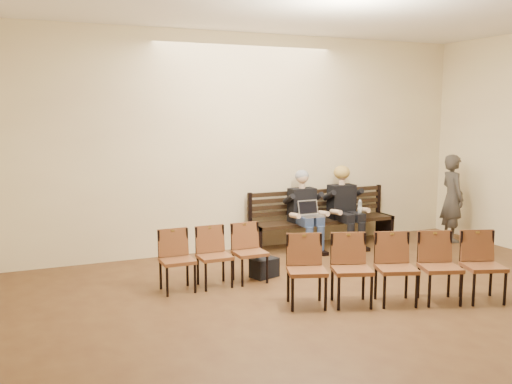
# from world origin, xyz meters

# --- Properties ---
(ground) EXTENTS (10.00, 10.00, 0.00)m
(ground) POSITION_xyz_m (0.00, 0.00, 0.00)
(ground) COLOR brown
(ground) RESTS_ON ground
(room_walls) EXTENTS (8.02, 10.01, 3.51)m
(room_walls) POSITION_xyz_m (0.00, 0.79, 2.54)
(room_walls) COLOR #FBEDB4
(room_walls) RESTS_ON ground
(bench) EXTENTS (2.60, 0.90, 0.45)m
(bench) POSITION_xyz_m (1.27, 4.65, 0.23)
(bench) COLOR black
(bench) RESTS_ON ground
(seated_man) EXTENTS (0.53, 0.73, 1.27)m
(seated_man) POSITION_xyz_m (0.85, 4.53, 0.63)
(seated_man) COLOR black
(seated_man) RESTS_ON ground
(seated_woman) EXTENTS (0.55, 0.75, 1.27)m
(seated_woman) POSITION_xyz_m (1.61, 4.53, 0.63)
(seated_woman) COLOR black
(seated_woman) RESTS_ON ground
(laptop) EXTENTS (0.36, 0.28, 0.26)m
(laptop) POSITION_xyz_m (0.88, 4.32, 0.58)
(laptop) COLOR #B8B8BD
(laptop) RESTS_ON bench
(water_bottle) EXTENTS (0.08, 0.08, 0.23)m
(water_bottle) POSITION_xyz_m (1.75, 4.27, 0.57)
(water_bottle) COLOR silver
(water_bottle) RESTS_ON bench
(bag) EXTENTS (0.41, 0.34, 0.26)m
(bag) POSITION_xyz_m (-0.41, 3.35, 0.13)
(bag) COLOR black
(bag) RESTS_ON ground
(passerby) EXTENTS (0.55, 0.72, 1.75)m
(passerby) POSITION_xyz_m (3.50, 4.05, 0.88)
(passerby) COLOR #38342E
(passerby) RESTS_ON ground
(chair_row_front) EXTENTS (1.41, 0.44, 0.78)m
(chair_row_front) POSITION_xyz_m (-1.17, 3.22, 0.39)
(chair_row_front) COLOR brown
(chair_row_front) RESTS_ON ground
(chair_row_back) EXTENTS (2.59, 1.25, 0.84)m
(chair_row_back) POSITION_xyz_m (0.57, 1.74, 0.42)
(chair_row_back) COLOR brown
(chair_row_back) RESTS_ON ground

